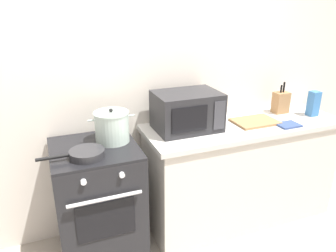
{
  "coord_description": "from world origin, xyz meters",
  "views": [
    {
      "loc": [
        -0.62,
        -1.51,
        1.88
      ],
      "look_at": [
        0.21,
        0.6,
        1.0
      ],
      "focal_mm": 34.77,
      "sensor_mm": 36.0,
      "label": 1
    }
  ],
  "objects": [
    {
      "name": "back_wall",
      "position": [
        0.3,
        0.97,
        1.25
      ],
      "size": [
        4.4,
        0.1,
        2.5
      ],
      "primitive_type": "cube",
      "color": "silver",
      "rests_on": "ground_plane"
    },
    {
      "name": "lower_cabinet_right",
      "position": [
        0.9,
        0.62,
        0.44
      ],
      "size": [
        1.64,
        0.56,
        0.88
      ],
      "primitive_type": "cube",
      "color": "beige",
      "rests_on": "ground_plane"
    },
    {
      "name": "countertop_right",
      "position": [
        0.9,
        0.62,
        0.9
      ],
      "size": [
        1.7,
        0.6,
        0.04
      ],
      "primitive_type": "cube",
      "color": "beige",
      "rests_on": "lower_cabinet_right"
    },
    {
      "name": "stove",
      "position": [
        -0.35,
        0.6,
        0.46
      ],
      "size": [
        0.6,
        0.64,
        0.92
      ],
      "color": "black",
      "rests_on": "ground_plane"
    },
    {
      "name": "stock_pot",
      "position": [
        -0.2,
        0.65,
        1.03
      ],
      "size": [
        0.33,
        0.25,
        0.25
      ],
      "color": "silver",
      "rests_on": "stove"
    },
    {
      "name": "frying_pan",
      "position": [
        -0.42,
        0.46,
        0.95
      ],
      "size": [
        0.43,
        0.23,
        0.05
      ],
      "color": "#28282B",
      "rests_on": "stove"
    },
    {
      "name": "microwave",
      "position": [
        0.4,
        0.68,
        1.07
      ],
      "size": [
        0.5,
        0.37,
        0.3
      ],
      "color": "#232326",
      "rests_on": "countertop_right"
    },
    {
      "name": "cutting_board",
      "position": [
        0.99,
        0.6,
        0.93
      ],
      "size": [
        0.36,
        0.26,
        0.02
      ],
      "primitive_type": "cube",
      "color": "#997047",
      "rests_on": "countertop_right"
    },
    {
      "name": "knife_block",
      "position": [
        1.36,
        0.74,
        1.02
      ],
      "size": [
        0.13,
        0.1,
        0.28
      ],
      "color": "#997047",
      "rests_on": "countertop_right"
    },
    {
      "name": "pasta_box",
      "position": [
        1.57,
        0.57,
        1.03
      ],
      "size": [
        0.08,
        0.08,
        0.22
      ],
      "primitive_type": "cube",
      "color": "teal",
      "rests_on": "countertop_right"
    },
    {
      "name": "oven_mitt",
      "position": [
        1.2,
        0.44,
        0.93
      ],
      "size": [
        0.18,
        0.14,
        0.02
      ],
      "primitive_type": "cube",
      "color": "#33477A",
      "rests_on": "countertop_right"
    }
  ]
}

